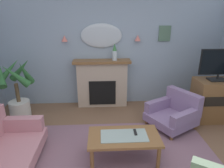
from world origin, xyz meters
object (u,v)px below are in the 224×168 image
fireplace (102,84)px  coffee_table (124,139)px  armchair_near_fireplace (174,112)px  tv_flatscreen (220,64)px  potted_plant_corner_palm (17,90)px  wall_sconce_right (138,38)px  wall_sconce_left (64,38)px  framed_picture (165,34)px  tv_cabinet (213,100)px  tv_remote (135,132)px  wall_mirror (101,36)px  mantel_vase_right (115,53)px

fireplace → coffee_table: bearing=-81.4°
armchair_near_fireplace → tv_flatscreen: size_ratio=1.32×
fireplace → potted_plant_corner_palm: bearing=-164.1°
potted_plant_corner_palm → fireplace: bearing=15.9°
fireplace → wall_sconce_right: bearing=6.2°
wall_sconce_left → wall_sconce_right: same height
framed_picture → fireplace: bearing=-174.2°
tv_flatscreen → wall_sconce_right: bearing=148.0°
tv_cabinet → tv_flatscreen: 0.80m
fireplace → framed_picture: bearing=5.8°
tv_remote → potted_plant_corner_palm: bearing=147.9°
fireplace → tv_flatscreen: tv_flatscreen is taller
framed_picture → tv_remote: (-1.01, -2.13, -1.30)m
fireplace → tv_cabinet: 2.52m
tv_cabinet → potted_plant_corner_palm: (-4.21, 0.32, 0.19)m
wall_mirror → mantel_vase_right: bearing=-29.5°
wall_sconce_right → coffee_table: size_ratio=0.13×
wall_sconce_right → tv_remote: wall_sconce_right is taller
wall_mirror → potted_plant_corner_palm: wall_mirror is taller
armchair_near_fireplace → potted_plant_corner_palm: bearing=170.5°
framed_picture → tv_cabinet: (0.87, -0.99, -1.30)m
wall_mirror → coffee_table: wall_mirror is taller
framed_picture → armchair_near_fireplace: (-0.04, -1.23, -1.44)m
wall_sconce_left → framed_picture: size_ratio=0.39×
tv_flatscreen → tv_cabinet: bearing=90.0°
wall_sconce_right → framed_picture: 0.66m
coffee_table → tv_flatscreen: tv_flatscreen is taller
wall_sconce_right → tv_flatscreen: bearing=-32.0°
wall_mirror → tv_cabinet: (2.37, -0.98, -1.26)m
coffee_table → potted_plant_corner_palm: (-2.15, 1.53, 0.26)m
mantel_vase_right → tv_remote: size_ratio=2.42×
framed_picture → armchair_near_fireplace: framed_picture is taller
wall_sconce_right → mantel_vase_right: bearing=-167.7°
wall_mirror → wall_sconce_right: bearing=-3.4°
wall_sconce_left → coffee_table: bearing=-61.6°
wall_mirror → framed_picture: 1.50m
tv_remote → armchair_near_fireplace: 1.33m
wall_mirror → wall_sconce_left: (-0.85, -0.05, -0.05)m
fireplace → wall_sconce_right: 1.38m
mantel_vase_right → armchair_near_fireplace: 1.87m
tv_remote → potted_plant_corner_palm: size_ratio=0.12×
tv_remote → armchair_near_fireplace: (0.96, 0.91, -0.15)m
armchair_near_fireplace → coffee_table: bearing=-139.7°
coffee_table → tv_flatscreen: 2.53m
wall_mirror → framed_picture: bearing=0.4°
wall_sconce_left → armchair_near_fireplace: (2.31, -1.17, -1.35)m
tv_remote → wall_sconce_left: bearing=122.9°
tv_remote → tv_flatscreen: (1.88, 1.12, 0.79)m
framed_picture → potted_plant_corner_palm: 3.58m
wall_mirror → armchair_near_fireplace: size_ratio=0.87×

